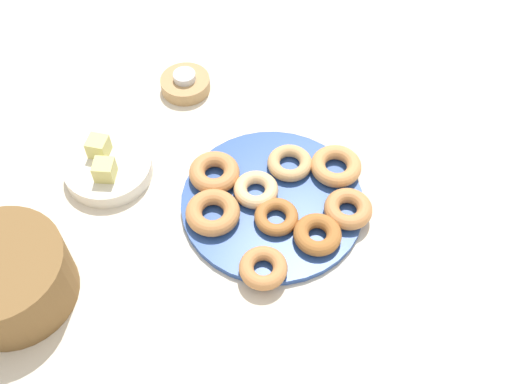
{
  "coord_description": "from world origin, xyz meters",
  "views": [
    {
      "loc": [
        -0.61,
        0.11,
        0.89
      ],
      "look_at": [
        0.0,
        0.03,
        0.04
      ],
      "focal_mm": 41.74,
      "sensor_mm": 36.0,
      "label": 1
    }
  ],
  "objects_px": {
    "tealight": "(184,76)",
    "melon_chunk_right": "(98,146)",
    "donut_8": "(214,173)",
    "basket": "(7,278)",
    "donut_0": "(290,163)",
    "donut_plate": "(272,202)",
    "candle_holder": "(185,84)",
    "fruit_bowl": "(108,169)",
    "donut_5": "(348,209)",
    "donut_3": "(317,234)",
    "donut_7": "(263,268)",
    "donut_2": "(213,213)",
    "donut_6": "(336,166)",
    "melon_chunk_left": "(105,170)",
    "donut_1": "(277,217)",
    "donut_4": "(256,190)"
  },
  "relations": [
    {
      "from": "donut_5",
      "to": "melon_chunk_right",
      "type": "bearing_deg",
      "value": 66.98
    },
    {
      "from": "donut_7",
      "to": "donut_0",
      "type": "bearing_deg",
      "value": -20.43
    },
    {
      "from": "donut_3",
      "to": "donut_1",
      "type": "bearing_deg",
      "value": 53.75
    },
    {
      "from": "basket",
      "to": "donut_3",
      "type": "bearing_deg",
      "value": -86.59
    },
    {
      "from": "candle_holder",
      "to": "melon_chunk_left",
      "type": "bearing_deg",
      "value": 146.46
    },
    {
      "from": "donut_7",
      "to": "donut_2",
      "type": "bearing_deg",
      "value": 31.35
    },
    {
      "from": "donut_1",
      "to": "donut_7",
      "type": "xyz_separation_m",
      "value": [
        -0.1,
        0.04,
        0.0
      ]
    },
    {
      "from": "donut_2",
      "to": "donut_6",
      "type": "relative_size",
      "value": 1.02
    },
    {
      "from": "donut_0",
      "to": "basket",
      "type": "xyz_separation_m",
      "value": [
        -0.19,
        0.49,
        0.03
      ]
    },
    {
      "from": "donut_1",
      "to": "donut_6",
      "type": "bearing_deg",
      "value": -52.66
    },
    {
      "from": "donut_7",
      "to": "fruit_bowl",
      "type": "distance_m",
      "value": 0.36
    },
    {
      "from": "donut_2",
      "to": "tealight",
      "type": "distance_m",
      "value": 0.34
    },
    {
      "from": "donut_1",
      "to": "melon_chunk_right",
      "type": "xyz_separation_m",
      "value": [
        0.18,
        0.31,
        0.02
      ]
    },
    {
      "from": "donut_8",
      "to": "basket",
      "type": "height_order",
      "value": "basket"
    },
    {
      "from": "donut_0",
      "to": "donut_3",
      "type": "relative_size",
      "value": 1.01
    },
    {
      "from": "donut_7",
      "to": "basket",
      "type": "distance_m",
      "value": 0.41
    },
    {
      "from": "donut_plate",
      "to": "donut_6",
      "type": "xyz_separation_m",
      "value": [
        0.05,
        -0.13,
        0.02
      ]
    },
    {
      "from": "tealight",
      "to": "donut_3",
      "type": "bearing_deg",
      "value": -153.8
    },
    {
      "from": "donut_0",
      "to": "basket",
      "type": "distance_m",
      "value": 0.52
    },
    {
      "from": "donut_2",
      "to": "donut_7",
      "type": "bearing_deg",
      "value": -148.65
    },
    {
      "from": "candle_holder",
      "to": "basket",
      "type": "distance_m",
      "value": 0.54
    },
    {
      "from": "donut_4",
      "to": "fruit_bowl",
      "type": "xyz_separation_m",
      "value": [
        0.09,
        0.27,
        -0.01
      ]
    },
    {
      "from": "donut_1",
      "to": "donut_2",
      "type": "xyz_separation_m",
      "value": [
        0.02,
        0.11,
        0.0
      ]
    },
    {
      "from": "donut_plate",
      "to": "tealight",
      "type": "relative_size",
      "value": 7.14
    },
    {
      "from": "melon_chunk_left",
      "to": "donut_5",
      "type": "bearing_deg",
      "value": -106.8
    },
    {
      "from": "donut_3",
      "to": "melon_chunk_right",
      "type": "xyz_separation_m",
      "value": [
        0.23,
        0.37,
        0.02
      ]
    },
    {
      "from": "donut_0",
      "to": "tealight",
      "type": "height_order",
      "value": "tealight"
    },
    {
      "from": "donut_4",
      "to": "donut_6",
      "type": "xyz_separation_m",
      "value": [
        0.03,
        -0.15,
        0.0
      ]
    },
    {
      "from": "donut_7",
      "to": "melon_chunk_left",
      "type": "xyz_separation_m",
      "value": [
        0.22,
        0.26,
        0.02
      ]
    },
    {
      "from": "donut_plate",
      "to": "donut_5",
      "type": "xyz_separation_m",
      "value": [
        -0.05,
        -0.13,
        0.02
      ]
    },
    {
      "from": "fruit_bowl",
      "to": "donut_2",
      "type": "bearing_deg",
      "value": -125.7
    },
    {
      "from": "candle_holder",
      "to": "fruit_bowl",
      "type": "bearing_deg",
      "value": 142.99
    },
    {
      "from": "tealight",
      "to": "melon_chunk_right",
      "type": "xyz_separation_m",
      "value": [
        -0.18,
        0.17,
        0.01
      ]
    },
    {
      "from": "basket",
      "to": "candle_holder",
      "type": "bearing_deg",
      "value": -34.78
    },
    {
      "from": "donut_1",
      "to": "candle_holder",
      "type": "xyz_separation_m",
      "value": [
        0.36,
        0.14,
        -0.01
      ]
    },
    {
      "from": "donut_2",
      "to": "basket",
      "type": "distance_m",
      "value": 0.35
    },
    {
      "from": "donut_plate",
      "to": "donut_0",
      "type": "distance_m",
      "value": 0.09
    },
    {
      "from": "donut_5",
      "to": "fruit_bowl",
      "type": "distance_m",
      "value": 0.45
    },
    {
      "from": "donut_7",
      "to": "candle_holder",
      "type": "distance_m",
      "value": 0.47
    },
    {
      "from": "donut_3",
      "to": "donut_6",
      "type": "height_order",
      "value": "same"
    },
    {
      "from": "fruit_bowl",
      "to": "donut_3",
      "type": "bearing_deg",
      "value": -119.25
    },
    {
      "from": "donut_3",
      "to": "donut_4",
      "type": "bearing_deg",
      "value": 40.18
    },
    {
      "from": "donut_1",
      "to": "donut_5",
      "type": "distance_m",
      "value": 0.13
    },
    {
      "from": "donut_1",
      "to": "donut_7",
      "type": "bearing_deg",
      "value": 158.95
    },
    {
      "from": "donut_8",
      "to": "melon_chunk_left",
      "type": "height_order",
      "value": "melon_chunk_left"
    },
    {
      "from": "donut_plate",
      "to": "candle_holder",
      "type": "xyz_separation_m",
      "value": [
        0.32,
        0.14,
        0.01
      ]
    },
    {
      "from": "donut_0",
      "to": "basket",
      "type": "height_order",
      "value": "basket"
    },
    {
      "from": "donut_plate",
      "to": "donut_1",
      "type": "bearing_deg",
      "value": -178.83
    },
    {
      "from": "donut_6",
      "to": "candle_holder",
      "type": "relative_size",
      "value": 0.92
    },
    {
      "from": "donut_1",
      "to": "donut_6",
      "type": "distance_m",
      "value": 0.16
    }
  ]
}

